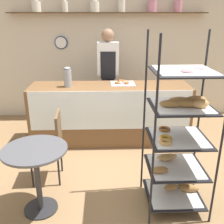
# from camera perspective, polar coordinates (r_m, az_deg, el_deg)

# --- Properties ---
(ground_plane) EXTENTS (14.00, 14.00, 0.00)m
(ground_plane) POSITION_cam_1_polar(r_m,az_deg,el_deg) (3.42, 0.29, -15.55)
(ground_plane) COLOR olive
(back_wall) EXTENTS (10.00, 0.30, 2.70)m
(back_wall) POSITION_cam_1_polar(r_m,az_deg,el_deg) (5.36, -0.84, 13.53)
(back_wall) COLOR beige
(back_wall) RESTS_ON ground_plane
(display_counter) EXTENTS (2.56, 0.68, 0.95)m
(display_counter) POSITION_cam_1_polar(r_m,az_deg,el_deg) (4.34, -0.40, -0.28)
(display_counter) COLOR brown
(display_counter) RESTS_ON ground_plane
(pastry_rack) EXTENTS (0.64, 0.62, 1.87)m
(pastry_rack) POSITION_cam_1_polar(r_m,az_deg,el_deg) (2.79, 14.25, -5.35)
(pastry_rack) COLOR black
(pastry_rack) RESTS_ON ground_plane
(person_worker) EXTENTS (0.38, 0.23, 1.79)m
(person_worker) POSITION_cam_1_polar(r_m,az_deg,el_deg) (4.77, -0.88, 8.15)
(person_worker) COLOR #282833
(person_worker) RESTS_ON ground_plane
(cafe_table) EXTENTS (0.66, 0.66, 0.75)m
(cafe_table) POSITION_cam_1_polar(r_m,az_deg,el_deg) (2.85, -16.17, -11.00)
(cafe_table) COLOR #262628
(cafe_table) RESTS_ON ground_plane
(cafe_chair) EXTENTS (0.40, 0.40, 0.90)m
(cafe_chair) POSITION_cam_1_polar(r_m,az_deg,el_deg) (3.34, -12.97, -5.83)
(cafe_chair) COLOR black
(cafe_chair) RESTS_ON ground_plane
(coffee_carafe) EXTENTS (0.12, 0.12, 0.31)m
(coffee_carafe) POSITION_cam_1_polar(r_m,az_deg,el_deg) (4.14, -9.64, 7.50)
(coffee_carafe) COLOR gray
(coffee_carafe) RESTS_ON display_counter
(donut_tray_counter) EXTENTS (0.39, 0.34, 0.05)m
(donut_tray_counter) POSITION_cam_1_polar(r_m,az_deg,el_deg) (4.28, 2.38, 6.38)
(donut_tray_counter) COLOR white
(donut_tray_counter) RESTS_ON display_counter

